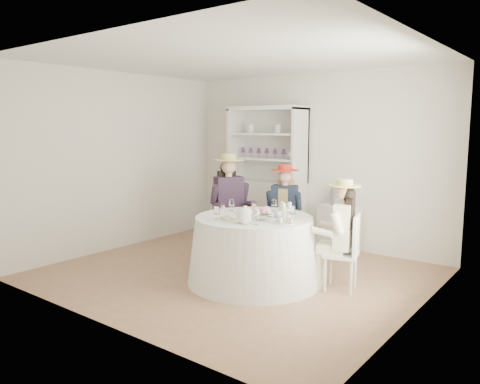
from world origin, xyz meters
The scene contains 23 objects.
ground centered at (0.00, 0.00, 0.00)m, with size 4.50×4.50×0.00m, color #8C6246.
ceiling centered at (0.00, 0.00, 2.70)m, with size 4.50×4.50×0.00m, color white.
wall_back centered at (0.00, 2.00, 1.35)m, with size 4.50×4.50×0.00m, color white.
wall_front centered at (0.00, -2.00, 1.35)m, with size 4.50×4.50×0.00m, color white.
wall_left centered at (-2.25, 0.00, 1.35)m, with size 4.50×4.50×0.00m, color white.
wall_right centered at (2.25, 0.00, 1.35)m, with size 4.50×4.50×0.00m, color white.
tea_table centered at (0.38, -0.12, 0.40)m, with size 1.61×1.61×0.81m.
hutch centered at (-0.72, 1.77, 0.78)m, with size 1.45×0.86×2.20m.
side_table centered at (0.60, 1.75, 0.36)m, with size 0.46×0.46×0.72m, color silver.
hatbox centered at (0.60, 1.75, 0.86)m, with size 0.28×0.28×0.28m, color black.
guest_left centered at (-0.47, 0.47, 0.85)m, with size 0.64×0.59×1.50m.
guest_mid centered at (0.17, 0.89, 0.77)m, with size 0.51×0.56×1.36m.
guest_right centered at (1.33, 0.28, 0.73)m, with size 0.52×0.49×1.29m.
spare_chair centered at (-0.36, 1.48, 0.53)m, with size 0.49×0.49×0.99m.
teacup_a centered at (0.15, 0.00, 0.84)m, with size 0.08×0.08×0.07m, color white.
teacup_b centered at (0.35, 0.19, 0.84)m, with size 0.07×0.07×0.07m, color white.
teacup_c centered at (0.65, -0.01, 0.85)m, with size 0.10×0.10×0.08m, color white.
flower_bowl centered at (0.55, -0.20, 0.83)m, with size 0.20×0.20×0.05m, color white.
flower_arrangement centered at (0.55, -0.21, 0.90)m, with size 0.19×0.19×0.07m.
table_teapot centered at (0.54, -0.51, 0.90)m, with size 0.28×0.20×0.21m.
sandwich_plate centered at (0.25, -0.48, 0.82)m, with size 0.24×0.24×0.05m.
cupcake_stand centered at (0.88, -0.23, 0.89)m, with size 0.25×0.25×0.23m.
stemware_set centered at (0.38, -0.12, 0.88)m, with size 0.96×0.93×0.15m.
Camera 1 is at (3.61, -4.58, 1.88)m, focal length 35.00 mm.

